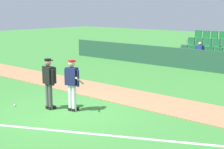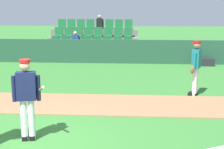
{
  "view_description": "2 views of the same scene",
  "coord_description": "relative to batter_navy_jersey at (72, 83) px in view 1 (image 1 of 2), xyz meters",
  "views": [
    {
      "loc": [
        8.41,
        -7.36,
        3.42
      ],
      "look_at": [
        0.59,
        1.59,
        1.12
      ],
      "focal_mm": 54.82,
      "sensor_mm": 36.0,
      "label": 1
    },
    {
      "loc": [
        2.3,
        -6.54,
        2.86
      ],
      "look_at": [
        1.67,
        2.65,
        0.96
      ],
      "focal_mm": 54.25,
      "sensor_mm": 36.0,
      "label": 2
    }
  ],
  "objects": [
    {
      "name": "dugout_fence",
      "position": [
        -0.05,
        9.89,
        -0.38
      ],
      "size": [
        20.0,
        0.16,
        1.17
      ],
      "primitive_type": "cube",
      "color": "#234C38",
      "rests_on": "ground"
    },
    {
      "name": "infield_dirt_path",
      "position": [
        -0.05,
        2.72,
        -0.95
      ],
      "size": [
        28.0,
        2.11,
        0.03
      ],
      "primitive_type": "cube",
      "color": "#9E704C",
      "rests_on": "ground"
    },
    {
      "name": "baseball",
      "position": [
        -1.96,
        -0.99,
        -0.93
      ],
      "size": [
        0.07,
        0.07,
        0.07
      ],
      "primitive_type": "sphere",
      "color": "white",
      "rests_on": "ground"
    },
    {
      "name": "umpire_home_plate",
      "position": [
        -0.76,
        -0.37,
        0.03
      ],
      "size": [
        0.59,
        0.32,
        1.76
      ],
      "color": "#4C4C4C",
      "rests_on": "ground"
    },
    {
      "name": "ground_plane",
      "position": [
        -0.05,
        -0.18,
        -0.97
      ],
      "size": [
        80.0,
        80.0,
        0.0
      ],
      "primitive_type": "plane",
      "color": "#387A33"
    },
    {
      "name": "batter_navy_jersey",
      "position": [
        0.0,
        0.0,
        0.0
      ],
      "size": [
        0.73,
        0.73,
        1.76
      ],
      "color": "white",
      "rests_on": "ground"
    },
    {
      "name": "foul_line_chalk",
      "position": [
        2.95,
        -0.68,
        -0.96
      ],
      "size": [
        10.77,
        5.47,
        0.01
      ],
      "primitive_type": "cube",
      "rotation": [
        0.0,
        0.0,
        0.46
      ],
      "color": "white",
      "rests_on": "ground"
    },
    {
      "name": "stadium_bleachers",
      "position": [
        -0.05,
        11.76,
        -0.36
      ],
      "size": [
        5.0,
        2.95,
        2.3
      ],
      "color": "slate",
      "rests_on": "ground"
    }
  ]
}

